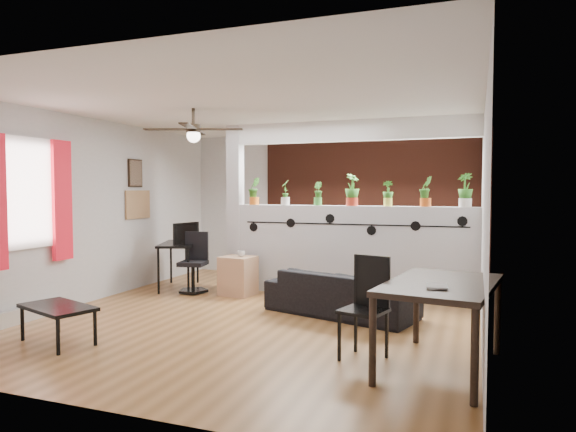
% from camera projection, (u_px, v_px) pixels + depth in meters
% --- Properties ---
extents(room_shell, '(6.30, 7.10, 2.90)m').
position_uv_depth(room_shell, '(262.00, 213.00, 6.44)').
color(room_shell, brown).
rests_on(room_shell, ground).
extents(partition_wall, '(3.60, 0.18, 1.35)m').
position_uv_depth(partition_wall, '(352.00, 251.00, 7.60)').
color(partition_wall, '#BCBCC1').
rests_on(partition_wall, ground).
extents(ceiling_header, '(3.60, 0.18, 0.30)m').
position_uv_depth(ceiling_header, '(353.00, 131.00, 7.51)').
color(ceiling_header, white).
rests_on(ceiling_header, room_shell).
extents(pier_column, '(0.22, 0.20, 2.60)m').
position_uv_depth(pier_column, '(235.00, 208.00, 8.23)').
color(pier_column, '#BCBCC1').
rests_on(pier_column, ground).
extents(brick_panel, '(3.90, 0.05, 2.60)m').
position_uv_depth(brick_panel, '(371.00, 206.00, 8.95)').
color(brick_panel, '#B04C33').
rests_on(brick_panel, ground).
extents(vine_decal, '(3.31, 0.01, 0.30)m').
position_uv_depth(vine_decal, '(350.00, 224.00, 7.49)').
color(vine_decal, black).
rests_on(vine_decal, partition_wall).
extents(window_assembly, '(0.09, 1.30, 1.55)m').
position_uv_depth(window_assembly, '(29.00, 196.00, 6.19)').
color(window_assembly, white).
rests_on(window_assembly, room_shell).
extents(baseboard_heater, '(0.08, 1.00, 0.18)m').
position_uv_depth(baseboard_heater, '(33.00, 312.00, 6.26)').
color(baseboard_heater, beige).
rests_on(baseboard_heater, ground).
extents(corkboard, '(0.03, 0.60, 0.45)m').
position_uv_depth(corkboard, '(138.00, 204.00, 8.22)').
color(corkboard, '#9F744C').
rests_on(corkboard, room_shell).
extents(framed_art, '(0.03, 0.34, 0.44)m').
position_uv_depth(framed_art, '(135.00, 173.00, 8.15)').
color(framed_art, '#8C7259').
rests_on(framed_art, room_shell).
extents(ceiling_fan, '(1.19, 1.19, 0.43)m').
position_uv_depth(ceiling_fan, '(194.00, 131.00, 6.38)').
color(ceiling_fan, black).
rests_on(ceiling_fan, room_shell).
extents(potted_plant_0, '(0.28, 0.28, 0.43)m').
position_uv_depth(potted_plant_0, '(254.00, 190.00, 8.10)').
color(potted_plant_0, orange).
rests_on(potted_plant_0, partition_wall).
extents(potted_plant_1, '(0.22, 0.24, 0.39)m').
position_uv_depth(potted_plant_1, '(285.00, 192.00, 7.92)').
color(potted_plant_1, silver).
rests_on(potted_plant_1, partition_wall).
extents(potted_plant_2, '(0.22, 0.22, 0.36)m').
position_uv_depth(potted_plant_2, '(318.00, 193.00, 7.74)').
color(potted_plant_2, '#3A9034').
rests_on(potted_plant_2, partition_wall).
extents(potted_plant_3, '(0.29, 0.31, 0.47)m').
position_uv_depth(potted_plant_3, '(352.00, 189.00, 7.55)').
color(potted_plant_3, red).
rests_on(potted_plant_3, partition_wall).
extents(potted_plant_4, '(0.21, 0.19, 0.37)m').
position_uv_depth(potted_plant_4, '(388.00, 193.00, 7.38)').
color(potted_plant_4, '#E5EA52').
rests_on(potted_plant_4, partition_wall).
extents(potted_plant_5, '(0.28, 0.27, 0.43)m').
position_uv_depth(potted_plant_5, '(426.00, 190.00, 7.19)').
color(potted_plant_5, '#D35818').
rests_on(potted_plant_5, partition_wall).
extents(potted_plant_6, '(0.31, 0.30, 0.47)m').
position_uv_depth(potted_plant_6, '(465.00, 189.00, 7.01)').
color(potted_plant_6, silver).
rests_on(potted_plant_6, partition_wall).
extents(sofa, '(1.94, 1.19, 0.53)m').
position_uv_depth(sofa, '(341.00, 294.00, 6.50)').
color(sofa, black).
rests_on(sofa, ground).
extents(cube_shelf, '(0.53, 0.48, 0.58)m').
position_uv_depth(cube_shelf, '(238.00, 276.00, 7.72)').
color(cube_shelf, tan).
rests_on(cube_shelf, ground).
extents(cup, '(0.15, 0.15, 0.09)m').
position_uv_depth(cup, '(241.00, 254.00, 7.69)').
color(cup, gray).
rests_on(cup, cube_shelf).
extents(computer_desk, '(0.87, 1.14, 0.73)m').
position_uv_depth(computer_desk, '(179.00, 247.00, 8.24)').
color(computer_desk, black).
rests_on(computer_desk, ground).
extents(monitor, '(0.31, 0.13, 0.17)m').
position_uv_depth(monitor, '(184.00, 237.00, 8.37)').
color(monitor, black).
rests_on(monitor, computer_desk).
extents(office_chair, '(0.48, 0.48, 0.91)m').
position_uv_depth(office_chair, '(194.00, 266.00, 7.91)').
color(office_chair, black).
rests_on(office_chair, ground).
extents(dining_table, '(1.07, 1.54, 0.78)m').
position_uv_depth(dining_table, '(441.00, 291.00, 4.52)').
color(dining_table, black).
rests_on(dining_table, ground).
extents(book, '(0.19, 0.24, 0.02)m').
position_uv_depth(book, '(426.00, 286.00, 4.27)').
color(book, gray).
rests_on(book, dining_table).
extents(folding_chair, '(0.47, 0.47, 0.96)m').
position_uv_depth(folding_chair, '(368.00, 298.00, 4.85)').
color(folding_chair, black).
rests_on(folding_chair, ground).
extents(coffee_table, '(0.95, 0.71, 0.39)m').
position_uv_depth(coffee_table, '(58.00, 310.00, 5.30)').
color(coffee_table, black).
rests_on(coffee_table, ground).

